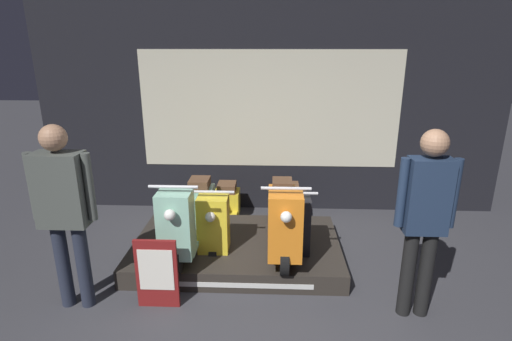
# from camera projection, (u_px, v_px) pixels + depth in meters

# --- Properties ---
(shop_wall_back) EXTENTS (6.87, 0.09, 3.20)m
(shop_wall_back) POSITION_uv_depth(u_px,v_px,m) (270.00, 106.00, 5.85)
(shop_wall_back) COLOR black
(shop_wall_back) RESTS_ON ground_plane
(display_platform) EXTENTS (2.44, 1.50, 0.22)m
(display_platform) POSITION_uv_depth(u_px,v_px,m) (237.00, 249.00, 4.82)
(display_platform) COLOR #2D2823
(display_platform) RESTS_ON ground_plane
(scooter_display_left) EXTENTS (0.49, 1.79, 0.94)m
(scooter_display_left) POSITION_uv_depth(u_px,v_px,m) (189.00, 215.00, 4.64)
(scooter_display_left) COLOR black
(scooter_display_left) RESTS_ON display_platform
(scooter_display_right) EXTENTS (0.49, 1.79, 0.94)m
(scooter_display_right) POSITION_uv_depth(u_px,v_px,m) (283.00, 216.00, 4.59)
(scooter_display_right) COLOR black
(scooter_display_right) RESTS_ON display_platform
(scooter_backrow_0) EXTENTS (0.49, 1.79, 0.94)m
(scooter_backrow_0) POSITION_uv_depth(u_px,v_px,m) (221.00, 216.00, 5.12)
(scooter_backrow_0) COLOR black
(scooter_backrow_0) RESTS_ON ground_plane
(scooter_backrow_1) EXTENTS (0.49, 1.79, 0.94)m
(scooter_backrow_1) POSITION_uv_depth(u_px,v_px,m) (292.00, 218.00, 5.09)
(scooter_backrow_1) COLOR black
(scooter_backrow_1) RESTS_ON ground_plane
(person_left_browsing) EXTENTS (0.60, 0.25, 1.82)m
(person_left_browsing) POSITION_uv_depth(u_px,v_px,m) (63.00, 203.00, 3.65)
(person_left_browsing) COLOR #232838
(person_left_browsing) RESTS_ON ground_plane
(person_right_browsing) EXTENTS (0.53, 0.23, 1.80)m
(person_right_browsing) POSITION_uv_depth(u_px,v_px,m) (425.00, 213.00, 3.53)
(person_right_browsing) COLOR black
(person_right_browsing) RESTS_ON ground_plane
(price_sign_board) EXTENTS (0.41, 0.04, 0.72)m
(price_sign_board) POSITION_uv_depth(u_px,v_px,m) (157.00, 274.00, 3.84)
(price_sign_board) COLOR maroon
(price_sign_board) RESTS_ON ground_plane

